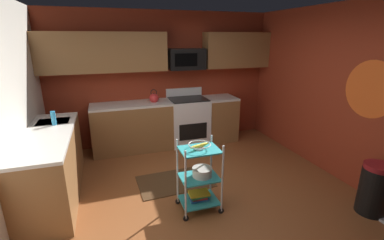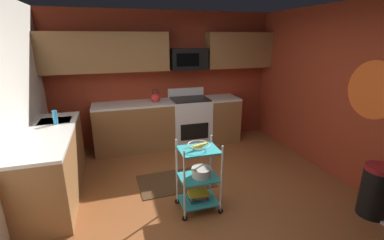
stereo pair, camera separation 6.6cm
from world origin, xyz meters
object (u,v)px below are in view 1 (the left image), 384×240
(kettle, at_px, (154,98))
(trash_can, at_px, (374,189))
(dish_soap_bottle, at_px, (54,118))
(oven_range, at_px, (188,120))
(fruit_bowl, at_px, (199,145))
(rolling_cart, at_px, (199,177))
(mixing_bowl_large, at_px, (202,172))
(microwave, at_px, (186,59))
(book_stack, at_px, (199,196))

(kettle, xyz_separation_m, trash_can, (2.16, -2.94, -0.67))
(dish_soap_bottle, bearing_deg, oven_range, 22.61)
(oven_range, relative_size, fruit_bowl, 4.04)
(rolling_cart, distance_m, mixing_bowl_large, 0.08)
(mixing_bowl_large, bearing_deg, microwave, 77.57)
(rolling_cart, bearing_deg, book_stack, -153.43)
(dish_soap_bottle, bearing_deg, fruit_bowl, -35.72)
(fruit_bowl, bearing_deg, oven_range, 76.05)
(mixing_bowl_large, distance_m, kettle, 2.25)
(microwave, xyz_separation_m, dish_soap_bottle, (-2.28, -1.05, -0.68))
(fruit_bowl, bearing_deg, dish_soap_bottle, 144.28)
(microwave, height_order, trash_can, microwave)
(dish_soap_bottle, relative_size, trash_can, 0.30)
(fruit_bowl, relative_size, mixing_bowl_large, 1.08)
(rolling_cart, relative_size, trash_can, 1.39)
(oven_range, height_order, rolling_cart, oven_range)
(kettle, height_order, dish_soap_bottle, kettle)
(oven_range, relative_size, mixing_bowl_large, 4.37)
(dish_soap_bottle, bearing_deg, trash_can, -27.92)
(microwave, bearing_deg, kettle, -170.97)
(fruit_bowl, xyz_separation_m, trash_can, (2.02, -0.74, -0.55))
(oven_range, xyz_separation_m, trash_can, (1.47, -2.94, -0.15))
(fruit_bowl, relative_size, book_stack, 1.02)
(trash_can, bearing_deg, kettle, 126.28)
(book_stack, distance_m, trash_can, 2.16)
(rolling_cart, bearing_deg, fruit_bowl, 153.43)
(trash_can, bearing_deg, rolling_cart, 159.83)
(rolling_cart, relative_size, fruit_bowl, 3.36)
(microwave, relative_size, mixing_bowl_large, 2.78)
(microwave, height_order, book_stack, microwave)
(trash_can, bearing_deg, dish_soap_bottle, 152.08)
(kettle, bearing_deg, fruit_bowl, -86.43)
(kettle, distance_m, trash_can, 3.70)
(microwave, distance_m, book_stack, 2.81)
(oven_range, xyz_separation_m, fruit_bowl, (-0.55, -2.20, 0.40))
(fruit_bowl, relative_size, kettle, 1.03)
(kettle, relative_size, dish_soap_bottle, 1.32)
(mixing_bowl_large, height_order, book_stack, mixing_bowl_large)
(oven_range, distance_m, trash_can, 3.29)
(book_stack, relative_size, trash_can, 0.40)
(rolling_cart, distance_m, trash_can, 2.15)
(book_stack, bearing_deg, rolling_cart, 26.57)
(book_stack, relative_size, dish_soap_bottle, 1.33)
(microwave, height_order, dish_soap_bottle, microwave)
(kettle, bearing_deg, dish_soap_bottle, -149.37)
(fruit_bowl, relative_size, trash_can, 0.41)
(rolling_cart, bearing_deg, microwave, 76.67)
(fruit_bowl, distance_m, trash_can, 2.22)
(fruit_bowl, xyz_separation_m, book_stack, (0.00, -0.00, -0.69))
(rolling_cart, height_order, book_stack, rolling_cart)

